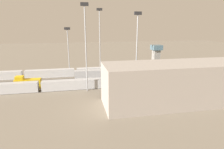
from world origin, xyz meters
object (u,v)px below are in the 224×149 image
Objects in this scene: train_on_track_3 at (27,83)px; train_on_track_2 at (126,74)px; train_on_track_1 at (138,71)px; train_on_track_0 at (97,71)px; light_mast_1 at (86,38)px; control_tower at (156,53)px; light_mast_0 at (100,34)px; maintenance_shed at (188,83)px; train_on_track_4 at (99,83)px; light_mast_3 at (137,42)px; light_mast_2 at (68,45)px.

train_on_track_3 is 0.21× the size of train_on_track_2.
train_on_track_0 is at bearing -13.79° from train_on_track_1.
control_tower is at bearing -138.92° from light_mast_1.
light_mast_1 is (-23.51, 7.82, 17.95)m from train_on_track_3.
train_on_track_2 is 1.44× the size of light_mast_0.
train_on_track_2 is 32.71m from maintenance_shed.
light_mast_3 reaches higher than train_on_track_4.
light_mast_0 is (-3.62, -23.93, 18.27)m from train_on_track_4.
train_on_track_1 and train_on_track_2 have the same top height.
light_mast_0 reaches higher than light_mast_1.
maintenance_shed is (-12.95, 29.76, 4.00)m from train_on_track_2.
light_mast_1 reaches higher than light_mast_3.
light_mast_3 is at bearing 67.94° from train_on_track_1.
train_on_track_4 is at bearing 34.63° from train_on_track_1.
train_on_track_2 is at bearing -145.78° from light_mast_1.
light_mast_0 is 1.38× the size of light_mast_2.
light_mast_1 reaches higher than light_mast_2.
train_on_track_4 is 22.17m from light_mast_3.
train_on_track_0 is (-1.35, -20.00, 0.01)m from train_on_track_4.
train_on_track_2 is at bearing 126.23° from light_mast_0.
light_mast_2 reaches higher than maintenance_shed.
light_mast_0 reaches higher than light_mast_3.
train_on_track_3 is 46.73m from light_mast_3.
train_on_track_1 is 9.36m from train_on_track_2.
light_mast_3 is at bearing 119.90° from train_on_track_0.
train_on_track_0 is 43.10m from control_tower.
light_mast_0 is 2.56× the size of control_tower.
train_on_track_4 is at bearing 170.06° from train_on_track_3.
light_mast_0 is (10.21, -13.93, 17.72)m from train_on_track_2.
train_on_track_3 is 28.98m from train_on_track_4.
train_on_track_2 is 0.34× the size of train_on_track_4.
train_on_track_0 is 18.82m from light_mast_0.
train_on_track_3 and train_on_track_2 have the same top height.
light_mast_0 reaches higher than control_tower.
light_mast_1 is (26.74, 17.82, 17.95)m from train_on_track_1.
train_on_track_4 is 30.33m from light_mast_0.
train_on_track_2 is 0.41× the size of train_on_track_0.
train_on_track_3 is 0.09× the size of train_on_track_0.
light_mast_3 is (-43.03, 7.85, 16.45)m from train_on_track_3.
light_mast_0 is 28.12m from light_mast_1.
train_on_track_3 is 0.78× the size of control_tower.
light_mast_3 is 24.10m from maintenance_shed.
maintenance_shed is at bearing 132.80° from light_mast_2.
train_on_track_3 is at bearing 6.73° from train_on_track_2.
control_tower is (-26.78, -26.95, 4.89)m from train_on_track_2.
train_on_track_4 is 2.51× the size of maintenance_shed.
train_on_track_0 is at bearing -105.61° from light_mast_1.
light_mast_3 is (-14.49, 2.85, 16.54)m from train_on_track_4.
train_on_track_0 is at bearing -93.86° from train_on_track_4.
train_on_track_3 is 0.07× the size of train_on_track_4.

